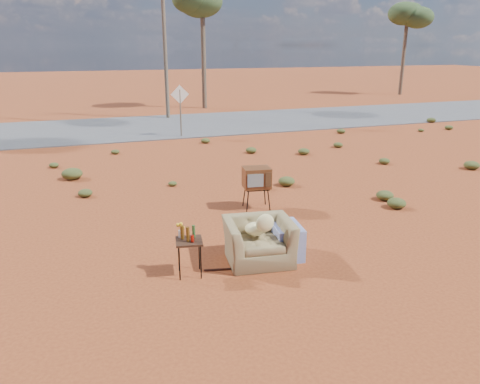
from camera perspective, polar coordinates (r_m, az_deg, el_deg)
name	(u,v)px	position (r m, az deg, el deg)	size (l,w,h in m)	color
ground	(243,253)	(8.96, 0.31, -7.43)	(140.00, 140.00, 0.00)	#96421E
highway	(137,127)	(23.12, -12.45, 7.72)	(140.00, 7.00, 0.04)	#565659
armchair	(264,235)	(8.51, 2.98, -5.26)	(1.51, 0.93, 1.05)	olive
tv_unit	(257,178)	(11.10, 2.04, 1.69)	(0.70, 0.59, 1.02)	black
side_table	(187,238)	(7.96, -6.48, -5.64)	(0.52, 0.52, 0.91)	#341E13
rusty_bar	(243,268)	(8.36, 0.37, -9.23)	(0.04, 0.04, 1.37)	#452012
road_sign	(180,102)	(20.23, -7.31, 10.88)	(0.78, 0.06, 2.19)	brown
eucalyptus_right	(408,16)	(40.24, 19.75, 19.59)	(3.20, 3.20, 7.10)	brown
utility_pole_center	(164,38)	(25.60, -9.19, 18.09)	(1.40, 0.20, 8.00)	brown
scrub_patch	(158,187)	(12.74, -9.93, 0.63)	(17.49, 8.07, 0.33)	#4A4F22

